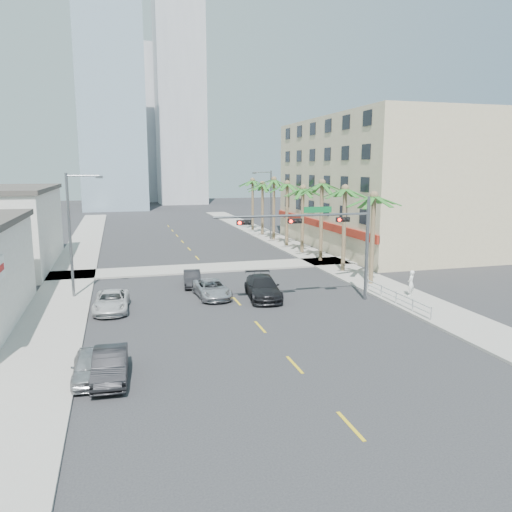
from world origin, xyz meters
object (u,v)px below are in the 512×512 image
Objects in this scene: car_parked_mid at (110,365)px; car_lane_center at (212,289)px; traffic_signal_mast at (326,231)px; car_parked_near at (90,366)px; car_lane_left at (192,278)px; pedestrian at (411,283)px; car_parked_far at (111,301)px; car_lane_right at (263,287)px.

car_parked_mid is 0.89× the size of car_lane_center.
traffic_signal_mast reaches higher than car_lane_center.
car_parked_near is 18.09m from car_lane_left.
traffic_signal_mast is 5.93× the size of pedestrian.
car_parked_mid is at bearing -146.73° from traffic_signal_mast.
car_lane_right reaches higher than car_parked_far.
traffic_signal_mast is 2.03× the size of car_lane_right.
car_parked_mid is 18.03m from car_lane_left.
pedestrian reaches higher than car_lane_center.
car_parked_mid is 22.82m from pedestrian.
car_lane_left is 0.69× the size of car_lane_right.
car_lane_center reaches higher than car_parked_near.
car_lane_center is (7.01, 12.98, -0.04)m from car_parked_mid.
traffic_signal_mast reaches higher than car_parked_near.
car_parked_near is 16.24m from car_lane_right.
traffic_signal_mast reaches higher than car_parked_mid.
car_lane_left is 16.78m from pedestrian.
car_parked_mid is 0.89× the size of car_parked_far.
pedestrian is (14.79, -7.90, 0.47)m from car_lane_left.
car_lane_right reaches higher than car_parked_near.
car_parked_far reaches higher than car_lane_center.
car_lane_center is 2.51× the size of pedestrian.
car_parked_near is 14.95m from car_lane_center.
car_parked_mid is 1.11× the size of car_lane_left.
pedestrian is at bearing 25.67° from car_parked_mid.
car_parked_far is 8.37m from car_lane_left.
car_lane_right is at bearing -21.48° from car_lane_center.
car_lane_right is at bearing 44.89° from car_parked_near.
car_lane_right is (3.53, -1.17, 0.14)m from car_lane_center.
traffic_signal_mast is 2.36× the size of car_parked_far.
car_parked_mid is (-14.29, -9.38, -4.37)m from traffic_signal_mast.
car_parked_near is 0.79× the size of car_parked_far.
car_parked_far is at bearing 172.38° from traffic_signal_mast.
traffic_signal_mast is at bearing -44.96° from pedestrian.
car_lane_left is (6.15, 16.94, -0.07)m from car_parked_mid.
pedestrian reaches higher than car_lane_left.
car_parked_far is 2.51× the size of pedestrian.
car_lane_center is 0.86× the size of car_lane_right.
car_lane_left is at bearing 72.37° from car_parked_mid.
car_parked_far is (-14.32, 1.91, -4.41)m from traffic_signal_mast.
car_parked_far reaches higher than car_lane_left.
car_parked_near is 23.53m from pedestrian.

